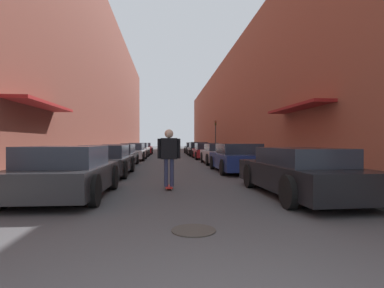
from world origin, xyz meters
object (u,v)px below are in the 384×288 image
at_px(parked_car_right_4, 198,149).
at_px(parked_car_right_2, 219,154).
at_px(parked_car_left_0, 67,173).
at_px(parked_car_left_2, 120,155).
at_px(traffic_light, 216,134).
at_px(parked_car_right_3, 206,151).
at_px(skateboarder, 169,152).
at_px(parked_car_left_3, 133,152).
at_px(parked_car_left_1, 107,161).
at_px(parked_car_right_1, 237,158).
at_px(parked_car_left_5, 143,149).
at_px(parked_car_right_5, 193,148).
at_px(manhole_cover, 194,230).
at_px(parked_car_right_0, 298,172).
at_px(parked_car_left_4, 139,150).

bearing_deg(parked_car_right_4, parked_car_right_2, -89.19).
bearing_deg(parked_car_right_2, parked_car_left_0, -118.08).
xyz_separation_m(parked_car_left_2, traffic_light, (7.70, 12.56, 1.62)).
bearing_deg(parked_car_right_3, skateboarder, -101.75).
height_order(parked_car_left_0, parked_car_left_3, parked_car_left_0).
height_order(parked_car_left_0, parked_car_right_3, parked_car_right_3).
xyz_separation_m(parked_car_right_4, skateboarder, (-3.11, -20.38, 0.44)).
relative_size(parked_car_left_1, traffic_light, 1.24).
relative_size(parked_car_left_3, parked_car_right_2, 1.08).
bearing_deg(parked_car_right_1, parked_car_left_5, 105.98).
bearing_deg(parked_car_right_1, parked_car_right_3, 89.92).
height_order(parked_car_left_5, skateboarder, skateboarder).
bearing_deg(parked_car_right_4, skateboarder, -98.67).
bearing_deg(skateboarder, parked_car_right_5, 83.09).
height_order(parked_car_left_5, parked_car_right_3, parked_car_right_3).
bearing_deg(parked_car_right_4, parked_car_left_1, -108.78).
distance_m(parked_car_left_0, traffic_light, 23.65).
bearing_deg(manhole_cover, parked_car_right_4, 83.57).
bearing_deg(parked_car_left_2, parked_car_right_3, 49.34).
height_order(parked_car_right_1, parked_car_right_4, parked_car_right_4).
bearing_deg(parked_car_left_3, parked_car_left_5, 89.99).
bearing_deg(parked_car_right_0, parked_car_left_3, 110.33).
height_order(parked_car_right_5, traffic_light, traffic_light).
bearing_deg(parked_car_right_2, parked_car_right_3, 90.27).
bearing_deg(parked_car_left_3, parked_car_right_2, -37.94).
bearing_deg(parked_car_right_5, parked_car_right_3, -89.72).
xyz_separation_m(parked_car_left_1, parked_car_right_2, (5.79, 5.98, 0.01)).
bearing_deg(parked_car_left_3, parked_car_left_1, -89.98).
xyz_separation_m(parked_car_right_3, parked_car_right_5, (-0.05, 10.68, 0.02)).
distance_m(parked_car_right_0, parked_car_right_1, 6.22).
height_order(skateboarder, manhole_cover, skateboarder).
height_order(parked_car_left_2, manhole_cover, parked_car_left_2).
distance_m(manhole_cover, traffic_light, 25.93).
relative_size(parked_car_left_3, parked_car_left_5, 1.12).
bearing_deg(skateboarder, parked_car_right_1, 55.76).
relative_size(parked_car_left_4, parked_car_left_5, 1.06).
relative_size(parked_car_right_0, traffic_light, 1.41).
relative_size(parked_car_left_3, traffic_light, 1.32).
xyz_separation_m(parked_car_left_1, manhole_cover, (2.87, -8.02, -0.61)).
distance_m(parked_car_left_1, parked_car_right_2, 8.33).
bearing_deg(traffic_light, parked_car_left_2, -121.52).
bearing_deg(parked_car_right_0, traffic_light, 85.73).
distance_m(parked_car_right_3, manhole_cover, 19.99).
bearing_deg(parked_car_left_1, parked_car_right_1, 9.29).
bearing_deg(parked_car_left_2, skateboarder, -72.56).
xyz_separation_m(parked_car_left_5, parked_car_right_0, (5.84, -26.31, -0.02)).
xyz_separation_m(parked_car_left_2, parked_car_right_5, (5.89, 17.60, 0.04)).
bearing_deg(parked_car_right_5, parked_car_left_4, -132.11).
xyz_separation_m(parked_car_right_2, parked_car_right_5, (-0.08, 16.45, 0.02)).
bearing_deg(parked_car_left_1, traffic_light, 66.59).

